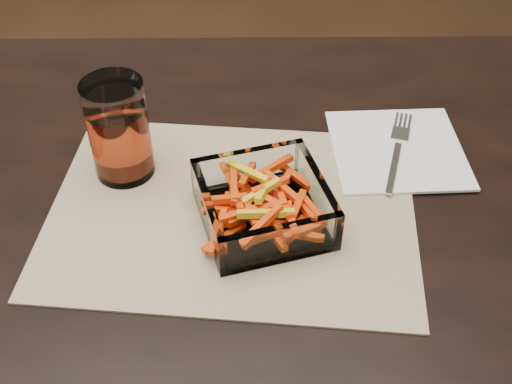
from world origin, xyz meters
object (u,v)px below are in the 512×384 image
dining_table (158,273)px  fork (397,148)px  glass_bowl (264,206)px  tumbler (119,133)px

dining_table → fork: bearing=22.8°
glass_bowl → fork: size_ratio=1.03×
tumbler → fork: (0.37, 0.03, -0.06)m
fork → glass_bowl: bearing=-128.5°
glass_bowl → tumbler: bearing=152.2°
glass_bowl → fork: (0.19, 0.13, -0.02)m
dining_table → tumbler: size_ratio=11.84×
dining_table → glass_bowl: size_ratio=8.96×
tumbler → fork: tumbler is taller
tumbler → fork: 0.37m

